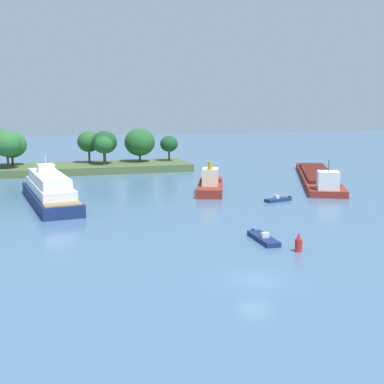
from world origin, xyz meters
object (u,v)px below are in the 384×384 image
tugboat (210,184)px  white_riverboat (50,191)px  cargo_barge (318,176)px  small_motorboat (278,200)px  channel_buoy_red (299,243)px  fishing_skiff (263,238)px

tugboat → white_riverboat: size_ratio=0.51×
tugboat → cargo_barge: bearing=15.7°
small_motorboat → channel_buoy_red: bearing=-112.0°
fishing_skiff → tugboat: bearing=82.0°
tugboat → fishing_skiff: bearing=-98.0°
cargo_barge → white_riverboat: white_riverboat is taller
small_motorboat → tugboat: bearing=126.3°
tugboat → channel_buoy_red: bearing=-94.2°
fishing_skiff → cargo_barge: cargo_barge is taller
tugboat → channel_buoy_red: (-2.46, -33.31, -0.51)m
channel_buoy_red → tugboat: bearing=85.8°
small_motorboat → fishing_skiff: (-11.13, -19.17, 0.01)m
fishing_skiff → white_riverboat: white_riverboat is taller
fishing_skiff → channel_buoy_red: (1.57, -4.47, 0.55)m
channel_buoy_red → small_motorboat: bearing=68.0°
tugboat → channel_buoy_red: 33.41m
fishing_skiff → cargo_barge: size_ratio=0.16×
tugboat → channel_buoy_red: tugboat is taller
white_riverboat → cargo_barge: bearing=10.0°
cargo_barge → channel_buoy_red: (-25.55, -39.79, -0.02)m
tugboat → white_riverboat: bearing=-175.5°
cargo_barge → channel_buoy_red: bearing=-122.7°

